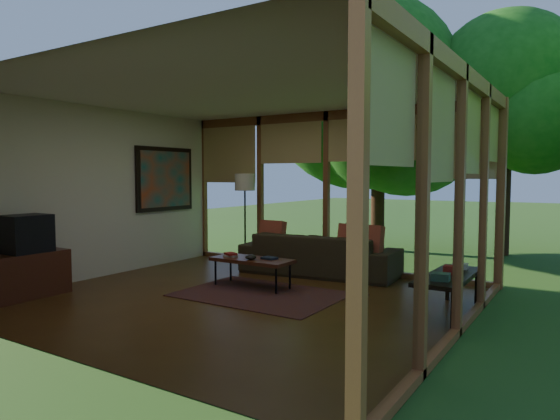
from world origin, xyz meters
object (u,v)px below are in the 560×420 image
Objects in this scene: sofa at (312,254)px; coffee_table at (252,261)px; media_cabinet at (27,275)px; side_console at (443,278)px; floor_lamp at (245,187)px; television at (26,234)px.

coffee_table is (-0.25, -1.34, 0.06)m from sofa.
coffee_table is (2.21, 2.06, 0.09)m from media_cabinet.
coffee_table is 0.86× the size of side_console.
television is at bearing -107.49° from floor_lamp.
floor_lamp is 4.08m from side_console.
floor_lamp is at bearing 162.57° from side_console.
floor_lamp is (1.08, 3.41, 0.56)m from television.
television is (0.02, 0.00, 0.55)m from media_cabinet.
floor_lamp is (1.10, 3.41, 1.11)m from media_cabinet.
media_cabinet is (-2.47, -3.40, -0.04)m from sofa.
media_cabinet is at bearing -155.43° from side_console.
sofa is 1.37m from coffee_table.
coffee_table is (2.19, 2.06, -0.46)m from television.
side_console is (2.66, 0.17, 0.02)m from coffee_table.
television reaches higher than coffee_table.
television is 0.39× the size of side_console.
floor_lamp is 2.03m from coffee_table.
floor_lamp is (-1.37, 0.01, 1.07)m from sofa.
media_cabinet reaches higher than side_console.
coffee_table is at bearing 42.87° from media_cabinet.
television reaches higher than media_cabinet.
sofa is at bearing 54.25° from television.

